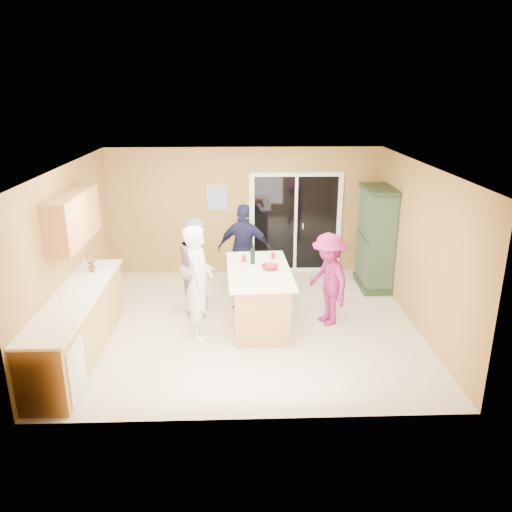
{
  "coord_description": "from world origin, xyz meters",
  "views": [
    {
      "loc": [
        -0.12,
        -7.45,
        3.71
      ],
      "look_at": [
        0.15,
        0.1,
        1.15
      ],
      "focal_mm": 35.0,
      "sensor_mm": 36.0,
      "label": 1
    }
  ],
  "objects_px": {
    "woman_navy": "(245,249)",
    "woman_magenta": "(328,279)",
    "kitchen_island": "(259,299)",
    "green_hutch": "(376,239)",
    "woman_white": "(199,282)",
    "woman_grey": "(197,265)"
  },
  "relations": [
    {
      "from": "woman_grey",
      "to": "woman_magenta",
      "type": "distance_m",
      "value": 2.23
    },
    {
      "from": "woman_magenta",
      "to": "woman_grey",
      "type": "bearing_deg",
      "value": -125.3
    },
    {
      "from": "woman_white",
      "to": "woman_navy",
      "type": "height_order",
      "value": "woman_white"
    },
    {
      "from": "kitchen_island",
      "to": "green_hutch",
      "type": "height_order",
      "value": "green_hutch"
    },
    {
      "from": "woman_grey",
      "to": "kitchen_island",
      "type": "bearing_deg",
      "value": -128.22
    },
    {
      "from": "kitchen_island",
      "to": "woman_grey",
      "type": "xyz_separation_m",
      "value": [
        -1.03,
        0.59,
        0.38
      ]
    },
    {
      "from": "kitchen_island",
      "to": "woman_magenta",
      "type": "height_order",
      "value": "woman_magenta"
    },
    {
      "from": "woman_white",
      "to": "green_hutch",
      "type": "bearing_deg",
      "value": -58.78
    },
    {
      "from": "woman_navy",
      "to": "woman_magenta",
      "type": "xyz_separation_m",
      "value": [
        1.33,
        -1.38,
        -0.08
      ]
    },
    {
      "from": "kitchen_island",
      "to": "woman_navy",
      "type": "relative_size",
      "value": 1.1
    },
    {
      "from": "woman_grey",
      "to": "woman_navy",
      "type": "distance_m",
      "value": 1.14
    },
    {
      "from": "green_hutch",
      "to": "woman_magenta",
      "type": "bearing_deg",
      "value": -126.91
    },
    {
      "from": "kitchen_island",
      "to": "woman_white",
      "type": "relative_size",
      "value": 1.04
    },
    {
      "from": "green_hutch",
      "to": "woman_white",
      "type": "distance_m",
      "value": 3.77
    },
    {
      "from": "woman_navy",
      "to": "woman_magenta",
      "type": "bearing_deg",
      "value": 143.1
    },
    {
      "from": "woman_white",
      "to": "kitchen_island",
      "type": "bearing_deg",
      "value": -68.04
    },
    {
      "from": "green_hutch",
      "to": "woman_grey",
      "type": "height_order",
      "value": "green_hutch"
    },
    {
      "from": "woman_white",
      "to": "woman_grey",
      "type": "bearing_deg",
      "value": 6.05
    },
    {
      "from": "woman_white",
      "to": "woman_navy",
      "type": "distance_m",
      "value": 1.9
    },
    {
      "from": "kitchen_island",
      "to": "woman_magenta",
      "type": "xyz_separation_m",
      "value": [
        1.12,
        0.01,
        0.32
      ]
    },
    {
      "from": "woman_white",
      "to": "woman_magenta",
      "type": "distance_m",
      "value": 2.09
    },
    {
      "from": "kitchen_island",
      "to": "woman_magenta",
      "type": "relative_size",
      "value": 1.22
    }
  ]
}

